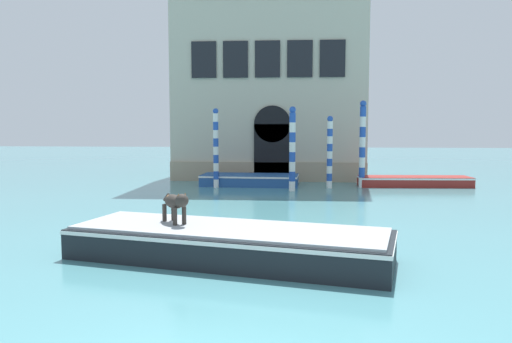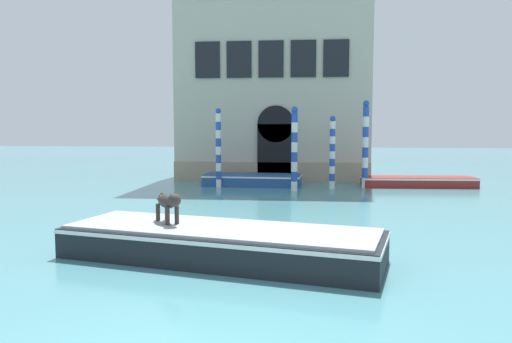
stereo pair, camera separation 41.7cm
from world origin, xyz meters
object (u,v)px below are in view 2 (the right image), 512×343
(boat_foreground, at_px, (221,242))
(boat_moored_far, at_px, (418,182))
(boat_moored_near_palazzo, at_px, (253,180))
(mooring_pole_0, at_px, (294,149))
(mooring_pole_3, at_px, (218,148))
(mooring_pole_2, at_px, (332,152))
(mooring_pole_1, at_px, (365,144))
(dog_on_deck, at_px, (168,202))

(boat_foreground, height_order, boat_moored_far, boat_foreground)
(boat_foreground, distance_m, boat_moored_near_palazzo, 13.16)
(mooring_pole_0, height_order, mooring_pole_3, mooring_pole_0)
(boat_moored_near_palazzo, relative_size, boat_moored_far, 0.89)
(mooring_pole_2, xyz_separation_m, mooring_pole_3, (-5.18, -0.16, 0.17))
(boat_foreground, xyz_separation_m, mooring_pole_1, (4.48, 12.76, 1.64))
(boat_moored_far, bearing_deg, mooring_pole_1, -168.36)
(dog_on_deck, bearing_deg, boat_moored_near_palazzo, 139.32)
(dog_on_deck, height_order, boat_moored_near_palazzo, dog_on_deck)
(mooring_pole_0, bearing_deg, boat_moored_near_palazzo, 137.74)
(mooring_pole_2, height_order, mooring_pole_3, mooring_pole_3)
(boat_foreground, bearing_deg, dog_on_deck, 178.87)
(dog_on_deck, bearing_deg, boat_moored_far, 109.32)
(mooring_pole_2, bearing_deg, boat_foreground, -103.49)
(boat_moored_near_palazzo, height_order, boat_moored_far, boat_moored_near_palazzo)
(boat_foreground, xyz_separation_m, mooring_pole_0, (1.29, 11.31, 1.48))
(mooring_pole_0, relative_size, mooring_pole_2, 1.12)
(mooring_pole_1, distance_m, mooring_pole_3, 6.72)
(boat_foreground, distance_m, dog_on_deck, 1.49)
(boat_moored_near_palazzo, distance_m, mooring_pole_2, 4.03)
(mooring_pole_0, relative_size, mooring_pole_1, 0.92)
(boat_moored_near_palazzo, bearing_deg, mooring_pole_1, -1.51)
(boat_moored_far, height_order, mooring_pole_0, mooring_pole_0)
(mooring_pole_1, distance_m, mooring_pole_2, 1.59)
(boat_moored_far, distance_m, mooring_pole_2, 4.39)
(boat_foreground, height_order, dog_on_deck, dog_on_deck)
(dog_on_deck, bearing_deg, mooring_pole_1, 116.87)
(boat_moored_far, bearing_deg, dog_on_deck, -124.79)
(mooring_pole_1, bearing_deg, boat_moored_near_palazzo, 175.76)
(boat_moored_near_palazzo, xyz_separation_m, mooring_pole_0, (2.02, -1.84, 1.58))
(mooring_pole_1, bearing_deg, boat_foreground, -109.35)
(boat_moored_near_palazzo, height_order, mooring_pole_3, mooring_pole_3)
(boat_moored_far, xyz_separation_m, mooring_pole_3, (-9.22, -1.17, 1.59))
(boat_moored_far, distance_m, mooring_pole_1, 3.15)
(mooring_pole_1, bearing_deg, boat_moored_far, 14.25)
(boat_foreground, height_order, mooring_pole_3, mooring_pole_3)
(mooring_pole_2, bearing_deg, mooring_pole_1, 13.71)
(mooring_pole_3, bearing_deg, dog_on_deck, -85.26)
(boat_moored_near_palazzo, bearing_deg, boat_moored_far, 4.62)
(boat_foreground, relative_size, boat_moored_far, 1.38)
(dog_on_deck, relative_size, mooring_pole_2, 0.27)
(boat_foreground, bearing_deg, mooring_pole_2, 89.87)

